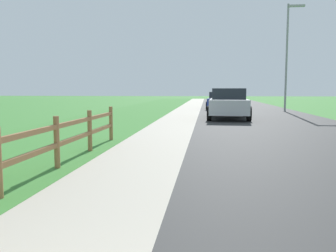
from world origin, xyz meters
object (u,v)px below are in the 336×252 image
at_px(parked_suv_silver, 229,104).
at_px(parked_car_white, 226,97).
at_px(parked_car_blue, 220,100).
at_px(street_lamp, 288,49).

bearing_deg(parked_suv_silver, parked_car_white, 87.50).
xyz_separation_m(parked_car_blue, street_lamp, (4.57, -2.80, 3.65)).
distance_m(parked_car_white, street_lamp, 12.52).
bearing_deg(parked_suv_silver, parked_car_blue, 90.76).
xyz_separation_m(parked_suv_silver, parked_car_blue, (-0.13, 9.45, -0.12)).
bearing_deg(parked_car_blue, parked_suv_silver, -89.24).
distance_m(parked_car_blue, parked_car_white, 8.70).
bearing_deg(parked_car_blue, parked_car_white, 83.96).
bearing_deg(parked_suv_silver, street_lamp, 56.29).
bearing_deg(street_lamp, parked_suv_silver, -123.71).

